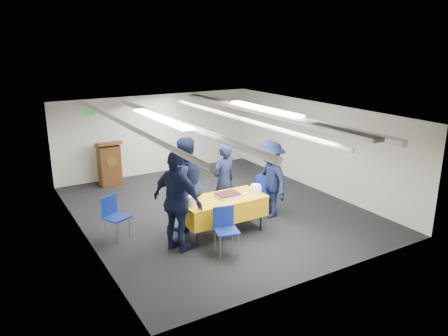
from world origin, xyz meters
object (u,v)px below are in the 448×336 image
(chair_near, at_px, (225,225))
(sailor_d, at_px, (270,179))
(serving_table, at_px, (223,208))
(chair_left, at_px, (113,213))
(podium, at_px, (109,163))
(sailor_c, at_px, (178,201))
(chair_right, at_px, (262,191))
(sailor_b, at_px, (184,184))
(sailor_a, at_px, (224,181))
(sheet_cake, at_px, (228,195))

(chair_near, height_order, sailor_d, sailor_d)
(serving_table, relative_size, chair_left, 1.98)
(podium, height_order, sailor_c, sailor_c)
(sailor_d, bearing_deg, chair_left, -98.76)
(chair_right, distance_m, chair_left, 3.31)
(chair_left, relative_size, sailor_b, 0.44)
(chair_left, relative_size, sailor_a, 0.51)
(sailor_b, bearing_deg, podium, -84.55)
(sheet_cake, relative_size, chair_right, 0.55)
(sailor_b, distance_m, sailor_d, 1.96)
(sheet_cake, height_order, sailor_c, sailor_c)
(sailor_b, distance_m, sailor_c, 0.96)
(chair_left, height_order, sailor_a, sailor_a)
(chair_near, relative_size, chair_right, 1.00)
(chair_right, relative_size, sailor_a, 0.51)
(serving_table, xyz_separation_m, sailor_d, (1.37, 0.28, 0.31))
(sheet_cake, bearing_deg, podium, 105.74)
(chair_near, height_order, chair_right, same)
(chair_right, height_order, sailor_a, sailor_a)
(serving_table, bearing_deg, sheet_cake, -1.61)
(chair_left, bearing_deg, sheet_cake, -23.97)
(podium, height_order, chair_right, podium)
(serving_table, distance_m, sailor_d, 1.43)
(sailor_d, bearing_deg, sheet_cake, -75.09)
(chair_left, xyz_separation_m, sailor_c, (0.90, -1.13, 0.44))
(sheet_cake, xyz_separation_m, sailor_c, (-1.20, -0.20, 0.16))
(chair_left, bearing_deg, sailor_c, -51.62)
(sailor_b, bearing_deg, sailor_a, -178.72)
(chair_right, distance_m, sailor_c, 2.52)
(chair_near, bearing_deg, podium, 98.11)
(podium, relative_size, chair_right, 1.44)
(sailor_d, bearing_deg, sailor_a, -110.31)
(chair_near, xyz_separation_m, sailor_c, (-0.71, 0.51, 0.44))
(podium, bearing_deg, sailor_c, -90.11)
(podium, relative_size, sailor_a, 0.73)
(sheet_cake, distance_m, sailor_b, 0.93)
(sailor_a, xyz_separation_m, sailor_d, (0.94, -0.39, 0.00))
(sailor_a, height_order, sailor_c, sailor_c)
(serving_table, distance_m, chair_near, 0.80)
(sailor_c, bearing_deg, sailor_d, -102.15)
(sheet_cake, height_order, sailor_b, sailor_b)
(sailor_d, bearing_deg, sailor_b, -97.31)
(chair_near, height_order, chair_left, same)
(podium, distance_m, chair_left, 3.43)
(chair_right, distance_m, sailor_d, 0.39)
(chair_left, bearing_deg, podium, 74.71)
(chair_near, xyz_separation_m, chair_right, (1.67, 1.19, 0.00))
(serving_table, height_order, sailor_d, sailor_d)
(sheet_cake, distance_m, sailor_a, 0.74)
(podium, relative_size, sailor_c, 0.65)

